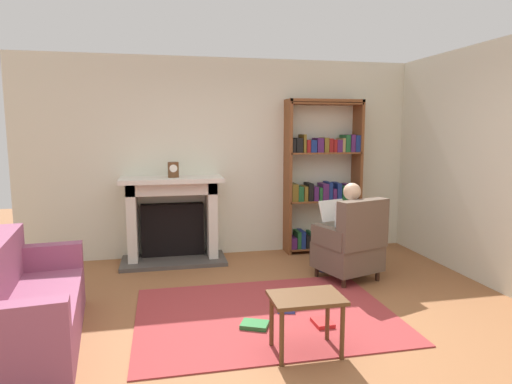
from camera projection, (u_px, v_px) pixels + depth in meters
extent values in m
plane|color=#965E38|center=(273.00, 329.00, 3.91)|extent=(14.00, 14.00, 0.00)
cube|color=silver|center=(229.00, 158.00, 6.19)|extent=(5.60, 0.10, 2.70)
cube|color=silver|center=(457.00, 161.00, 5.48)|extent=(0.10, 5.20, 2.70)
cube|color=#9E3435|center=(265.00, 314.00, 4.20)|extent=(2.40, 1.80, 0.01)
cube|color=#4C4742|center=(174.00, 261.00, 5.85)|extent=(1.35, 0.64, 0.05)
cube|color=black|center=(173.00, 229.00, 6.01)|extent=(0.83, 0.20, 0.70)
cube|color=silver|center=(133.00, 223.00, 5.77)|extent=(0.12, 0.44, 1.07)
cube|color=silver|center=(211.00, 220.00, 5.98)|extent=(0.12, 0.44, 1.07)
cube|color=silver|center=(172.00, 187.00, 5.81)|extent=(1.15, 0.44, 0.16)
cube|color=silver|center=(172.00, 180.00, 5.74)|extent=(1.31, 0.56, 0.06)
cylinder|color=brown|center=(173.00, 170.00, 5.71)|extent=(0.14, 0.14, 0.20)
cylinder|color=white|center=(173.00, 168.00, 5.64)|extent=(0.10, 0.01, 0.10)
cube|color=brown|center=(288.00, 178.00, 6.19)|extent=(0.04, 0.32, 2.15)
cube|color=brown|center=(357.00, 176.00, 6.40)|extent=(0.04, 0.32, 2.15)
cube|color=brown|center=(324.00, 101.00, 6.15)|extent=(1.08, 0.32, 0.04)
cube|color=brown|center=(321.00, 246.00, 6.44)|extent=(1.04, 0.32, 0.02)
cube|color=#4C1E59|center=(292.00, 242.00, 6.32)|extent=(0.08, 0.26, 0.16)
cube|color=#1E592D|center=(297.00, 239.00, 6.33)|extent=(0.05, 0.26, 0.24)
cube|color=navy|center=(301.00, 239.00, 6.34)|extent=(0.06, 0.26, 0.24)
cube|color=black|center=(306.00, 241.00, 6.36)|extent=(0.07, 0.26, 0.17)
cube|color=#1E592D|center=(310.00, 239.00, 6.37)|extent=(0.04, 0.26, 0.22)
cube|color=brown|center=(313.00, 240.00, 6.39)|extent=(0.05, 0.26, 0.19)
cube|color=#997F4C|center=(318.00, 239.00, 6.40)|extent=(0.07, 0.26, 0.20)
cube|color=black|center=(322.00, 238.00, 6.41)|extent=(0.05, 0.26, 0.22)
cube|color=black|center=(327.00, 239.00, 6.43)|extent=(0.08, 0.26, 0.20)
cube|color=#997F4C|center=(332.00, 237.00, 6.44)|extent=(0.06, 0.26, 0.25)
cube|color=navy|center=(337.00, 238.00, 6.46)|extent=(0.07, 0.26, 0.21)
cube|color=#1E592D|center=(342.00, 238.00, 6.48)|extent=(0.08, 0.26, 0.20)
cube|color=maroon|center=(348.00, 237.00, 6.49)|extent=(0.09, 0.26, 0.23)
cube|color=maroon|center=(353.00, 236.00, 6.51)|extent=(0.04, 0.26, 0.24)
cube|color=brown|center=(322.00, 200.00, 6.34)|extent=(1.04, 0.32, 0.02)
cube|color=brown|center=(293.00, 192.00, 6.22)|extent=(0.09, 0.26, 0.24)
cube|color=#1E592D|center=(299.00, 193.00, 6.24)|extent=(0.07, 0.26, 0.20)
cube|color=brown|center=(304.00, 193.00, 6.26)|extent=(0.05, 0.26, 0.21)
cube|color=black|center=(308.00, 191.00, 6.27)|extent=(0.07, 0.26, 0.25)
cube|color=#4C1E59|center=(314.00, 193.00, 6.29)|extent=(0.07, 0.26, 0.20)
cube|color=#1E592D|center=(318.00, 193.00, 6.30)|extent=(0.05, 0.26, 0.18)
cube|color=#4C1E59|center=(323.00, 191.00, 6.32)|extent=(0.09, 0.26, 0.23)
cube|color=navy|center=(328.00, 191.00, 6.33)|extent=(0.05, 0.26, 0.25)
cube|color=#4C1E59|center=(332.00, 194.00, 6.35)|extent=(0.05, 0.26, 0.16)
cube|color=navy|center=(336.00, 191.00, 6.36)|extent=(0.06, 0.26, 0.24)
cube|color=#1E592D|center=(342.00, 192.00, 6.38)|extent=(0.08, 0.26, 0.19)
cube|color=#4C1E59|center=(347.00, 191.00, 6.39)|extent=(0.09, 0.26, 0.22)
cube|color=black|center=(352.00, 192.00, 6.41)|extent=(0.06, 0.26, 0.18)
cube|color=brown|center=(323.00, 153.00, 6.25)|extent=(1.04, 0.32, 0.02)
cube|color=black|center=(292.00, 146.00, 6.13)|extent=(0.05, 0.26, 0.19)
cube|color=black|center=(297.00, 145.00, 6.14)|extent=(0.09, 0.26, 0.20)
cube|color=brown|center=(302.00, 143.00, 6.15)|extent=(0.04, 0.26, 0.25)
cube|color=maroon|center=(306.00, 146.00, 6.17)|extent=(0.05, 0.26, 0.17)
cube|color=navy|center=(311.00, 146.00, 6.19)|extent=(0.08, 0.26, 0.17)
cube|color=#4C1E59|center=(318.00, 145.00, 6.20)|extent=(0.09, 0.26, 0.20)
cube|color=brown|center=(324.00, 145.00, 6.22)|extent=(0.07, 0.26, 0.20)
cube|color=maroon|center=(328.00, 145.00, 6.24)|extent=(0.06, 0.26, 0.19)
cube|color=maroon|center=(332.00, 146.00, 6.25)|extent=(0.05, 0.26, 0.18)
cube|color=#4C1E59|center=(337.00, 146.00, 6.26)|extent=(0.08, 0.26, 0.17)
cube|color=#997F4C|center=(341.00, 145.00, 6.27)|extent=(0.04, 0.26, 0.19)
cube|color=#1E592D|center=(345.00, 143.00, 6.28)|extent=(0.07, 0.26, 0.24)
cube|color=#4C1E59|center=(350.00, 143.00, 6.30)|extent=(0.06, 0.26, 0.24)
cube|color=navy|center=(355.00, 143.00, 6.32)|extent=(0.07, 0.26, 0.23)
cube|color=brown|center=(324.00, 104.00, 6.15)|extent=(1.04, 0.32, 0.02)
cylinder|color=#331E14|center=(349.00, 265.00, 5.56)|extent=(0.05, 0.05, 0.12)
cylinder|color=#331E14|center=(317.00, 271.00, 5.30)|extent=(0.05, 0.05, 0.12)
cylinder|color=#331E14|center=(377.00, 276.00, 5.15)|extent=(0.05, 0.05, 0.12)
cylinder|color=#331E14|center=(344.00, 283.00, 4.89)|extent=(0.05, 0.05, 0.12)
cube|color=brown|center=(347.00, 256.00, 5.20)|extent=(0.80, 0.77, 0.30)
cube|color=brown|center=(363.00, 224.00, 4.93)|extent=(0.66, 0.35, 0.55)
cube|color=brown|center=(365.00, 232.00, 5.30)|extent=(0.28, 0.55, 0.22)
cube|color=brown|center=(330.00, 237.00, 5.03)|extent=(0.28, 0.55, 0.22)
cube|color=white|center=(351.00, 223.00, 5.10)|extent=(0.37, 0.29, 0.50)
sphere|color=#D8AD8C|center=(352.00, 192.00, 5.05)|extent=(0.20, 0.20, 0.20)
cube|color=#191E3F|center=(344.00, 236.00, 5.34)|extent=(0.24, 0.42, 0.12)
cube|color=#191E3F|center=(334.00, 238.00, 5.26)|extent=(0.24, 0.42, 0.12)
cylinder|color=#191E3F|center=(333.00, 253.00, 5.54)|extent=(0.10, 0.10, 0.42)
cylinder|color=#191E3F|center=(323.00, 255.00, 5.46)|extent=(0.10, 0.10, 0.42)
cube|color=white|center=(333.00, 210.00, 5.37)|extent=(0.38, 0.22, 0.25)
cube|color=#995070|center=(34.00, 321.00, 3.61)|extent=(0.88, 1.77, 0.40)
cube|color=#995070|center=(11.00, 322.00, 2.84)|extent=(0.71, 0.24, 0.24)
cube|color=#995070|center=(44.00, 257.00, 4.29)|extent=(0.71, 0.24, 0.24)
cube|color=brown|center=(306.00, 298.00, 3.43)|extent=(0.56, 0.39, 0.03)
cylinder|color=brown|center=(282.00, 338.00, 3.27)|extent=(0.04, 0.04, 0.44)
cylinder|color=brown|center=(342.00, 332.00, 3.36)|extent=(0.04, 0.04, 0.44)
cylinder|color=brown|center=(272.00, 321.00, 3.56)|extent=(0.04, 0.04, 0.44)
cylinder|color=brown|center=(327.00, 316.00, 3.66)|extent=(0.04, 0.04, 0.44)
cube|color=#334CA5|center=(286.00, 308.00, 4.30)|extent=(0.21, 0.25, 0.03)
cube|color=#267233|center=(255.00, 325.00, 3.92)|extent=(0.29, 0.26, 0.04)
cube|color=red|center=(323.00, 323.00, 3.97)|extent=(0.17, 0.22, 0.04)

